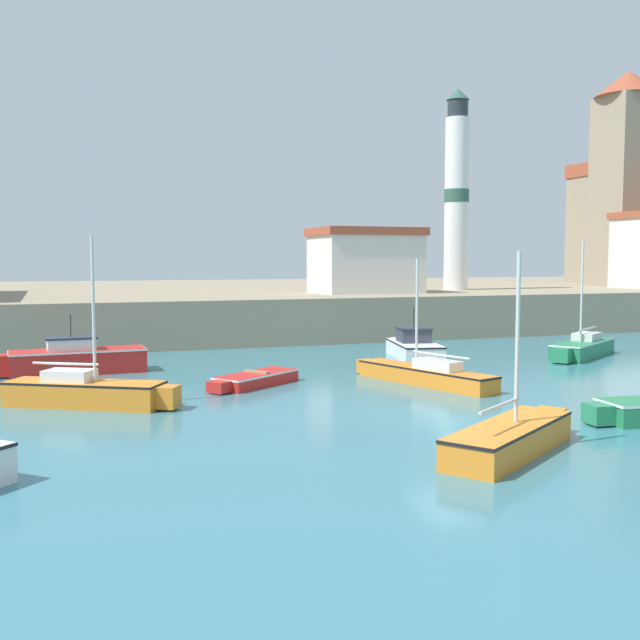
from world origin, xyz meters
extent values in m
plane|color=teal|center=(0.00, 0.00, 0.00)|extent=(200.00, 200.00, 0.00)
cube|color=gray|center=(0.00, 39.42, 1.27)|extent=(120.00, 40.00, 2.53)
cube|color=red|center=(-3.84, 7.99, 0.23)|extent=(3.63, 3.14, 0.46)
cube|color=red|center=(-5.51, 6.77, 0.23)|extent=(0.88, 0.91, 0.39)
cube|color=white|center=(-3.84, 7.99, 0.42)|extent=(3.67, 3.17, 0.07)
cube|color=#997F5B|center=(-3.84, 7.99, 0.50)|extent=(0.81, 1.00, 0.08)
cube|color=orange|center=(-0.72, -3.62, 0.36)|extent=(4.77, 3.78, 0.72)
cube|color=orange|center=(1.55, -2.12, 0.36)|extent=(0.91, 0.95, 0.62)
cube|color=black|center=(-0.72, -3.62, 0.68)|extent=(4.82, 3.82, 0.07)
cylinder|color=silver|center=(-0.42, -3.42, 2.78)|extent=(0.10, 0.10, 4.12)
cylinder|color=silver|center=(-1.22, -3.96, 1.27)|extent=(1.86, 1.27, 0.08)
cube|color=#237A4C|center=(3.45, -1.77, 0.32)|extent=(0.70, 0.82, 0.55)
cube|color=orange|center=(-10.01, 5.95, 0.40)|extent=(4.99, 3.70, 0.80)
cube|color=orange|center=(-7.59, 4.53, 0.40)|extent=(0.89, 0.94, 0.68)
cube|color=black|center=(-10.01, 5.95, 0.76)|extent=(5.04, 3.73, 0.07)
cylinder|color=silver|center=(-9.69, 5.76, 3.10)|extent=(0.10, 0.10, 4.60)
cylinder|color=silver|center=(-10.55, 6.27, 1.35)|extent=(1.98, 1.21, 0.08)
cube|color=silver|center=(-10.44, 6.21, 0.98)|extent=(1.77, 1.57, 0.36)
cube|color=red|center=(-9.94, 13.33, 0.49)|extent=(5.37, 2.02, 0.98)
cube|color=white|center=(-9.94, 13.33, 0.94)|extent=(5.42, 2.04, 0.07)
cube|color=silver|center=(-10.20, 13.31, 1.21)|extent=(1.92, 1.41, 0.46)
cube|color=#2D333D|center=(-10.20, 13.31, 1.48)|extent=(2.08, 1.50, 0.08)
cylinder|color=black|center=(-10.20, 13.31, 1.97)|extent=(0.04, 0.04, 0.90)
cube|color=#237A4C|center=(12.97, 10.56, 0.38)|extent=(5.18, 4.05, 0.76)
cube|color=#237A4C|center=(10.50, 8.96, 0.38)|extent=(0.97, 1.01, 0.65)
cube|color=white|center=(12.97, 10.56, 0.72)|extent=(5.23, 4.09, 0.07)
cylinder|color=silver|center=(12.64, 10.34, 3.17)|extent=(0.10, 0.10, 4.83)
cylinder|color=silver|center=(13.52, 10.91, 1.31)|extent=(2.02, 1.35, 0.08)
cube|color=silver|center=(13.41, 10.84, 0.94)|extent=(1.87, 1.70, 0.36)
cube|color=white|center=(5.19, 12.91, 0.37)|extent=(2.77, 4.59, 0.74)
cube|color=white|center=(5.77, 15.40, 0.37)|extent=(1.18, 1.04, 0.63)
cube|color=black|center=(5.19, 12.91, 0.70)|extent=(2.79, 4.64, 0.07)
cube|color=#333842|center=(5.24, 13.12, 1.06)|extent=(1.69, 1.77, 0.63)
cube|color=#2D333D|center=(5.24, 13.12, 1.42)|extent=(1.81, 1.92, 0.08)
cylinder|color=black|center=(5.24, 13.12, 1.91)|extent=(0.04, 0.04, 0.90)
cube|color=orange|center=(2.12, 6.04, 0.31)|extent=(2.95, 6.23, 0.63)
cube|color=orange|center=(1.10, 9.22, 0.31)|extent=(0.73, 0.66, 0.54)
cube|color=black|center=(2.12, 6.04, 0.59)|extent=(2.97, 6.29, 0.07)
cylinder|color=silver|center=(1.98, 6.48, 2.66)|extent=(0.10, 0.10, 4.05)
cylinder|color=silver|center=(2.36, 5.30, 1.18)|extent=(0.93, 2.68, 0.08)
cube|color=silver|center=(2.31, 5.45, 0.81)|extent=(1.30, 2.00, 0.36)
cube|color=gray|center=(32.50, 29.86, 10.02)|extent=(4.03, 4.03, 14.97)
cone|color=#9E472D|center=(32.50, 29.86, 18.51)|extent=(5.23, 5.23, 2.00)
cylinder|color=silver|center=(16.00, 27.84, 8.50)|extent=(1.68, 1.68, 11.93)
cylinder|color=#2D5647|center=(16.00, 27.84, 9.09)|extent=(1.73, 1.73, 0.90)
cylinder|color=#262D33|center=(16.00, 27.84, 15.06)|extent=(1.43, 1.43, 1.20)
cone|color=#2D5647|center=(16.00, 27.84, 16.06)|extent=(1.59, 1.59, 0.80)
cube|color=silver|center=(8.00, 25.36, 4.34)|extent=(6.31, 4.65, 3.61)
cube|color=#9E472D|center=(8.00, 25.36, 6.39)|extent=(6.62, 4.89, 0.50)
camera|label=1|loc=(-10.93, -18.59, 4.63)|focal=42.00mm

